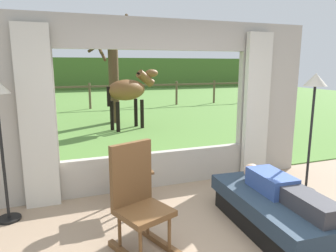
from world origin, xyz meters
The scene contains 15 objects.
back_wall_with_window centered at (0.00, 2.26, 1.25)m, with size 5.20×0.12×2.55m.
curtain_panel_left centered at (-1.69, 2.12, 1.20)m, with size 0.44×0.10×2.40m, color beige.
curtain_panel_right centered at (1.69, 2.12, 1.20)m, with size 0.44×0.10×2.40m, color beige.
outdoor_pasture_lawn centered at (0.00, 13.16, 0.01)m, with size 36.00×21.68×0.02m, color #568438.
distant_hill_ridge centered at (0.00, 23.00, 1.20)m, with size 36.00×2.00×2.40m, color #47692C.
recliner_sofa centered at (0.88, 0.50, 0.22)m, with size 0.99×1.75×0.42m.
reclining_person centered at (0.88, 0.45, 0.52)m, with size 0.37×1.44×0.22m.
rocking_chair centered at (-0.74, 0.70, 0.55)m, with size 0.67×0.80×1.12m.
side_table centered at (-0.53, 1.69, 0.43)m, with size 0.44×0.44×0.52m.
potted_plant centered at (-0.61, 1.75, 0.70)m, with size 0.22×0.22×0.32m.
book_stack centered at (-0.44, 1.64, 0.57)m, with size 0.21×0.18×0.11m.
floor_lamp_right centered at (2.02, 1.25, 1.43)m, with size 0.32×0.32×1.77m.
horse centered at (0.61, 6.70, 1.16)m, with size 1.80×0.98×1.73m.
pasture_tree centered at (0.37, 7.91, 1.67)m, with size 1.26×1.33×3.42m.
pasture_fence_line centered at (0.00, 11.43, 0.74)m, with size 16.10×0.10×1.10m.
Camera 1 is at (-1.48, -2.18, 1.89)m, focal length 33.22 mm.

